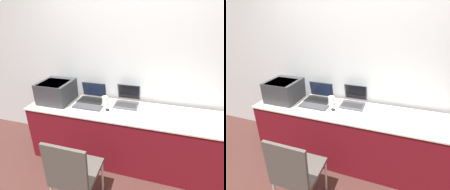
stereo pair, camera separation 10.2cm
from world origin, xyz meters
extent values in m
plane|color=#472823|center=(0.00, 0.00, 0.00)|extent=(14.00, 14.00, 0.00)
cube|color=silver|center=(0.00, 0.69, 1.30)|extent=(8.00, 0.05, 2.60)
cube|color=maroon|center=(0.00, 0.30, 0.38)|extent=(2.45, 0.60, 0.76)
cube|color=silver|center=(0.00, 0.30, 0.77)|extent=(2.47, 0.62, 0.02)
cube|color=#333338|center=(-0.94, 0.33, 0.92)|extent=(0.41, 0.44, 0.28)
cube|color=#51565B|center=(-0.94, 0.28, 1.04)|extent=(0.33, 0.33, 0.05)
cube|color=black|center=(-0.48, 0.44, 0.79)|extent=(0.35, 0.21, 0.02)
cube|color=black|center=(-0.48, 0.43, 0.80)|extent=(0.31, 0.12, 0.00)
cube|color=black|center=(-0.48, 0.57, 0.90)|extent=(0.35, 0.05, 0.21)
cube|color=#192342|center=(-0.48, 0.57, 0.90)|extent=(0.32, 0.04, 0.19)
cube|color=#4C4C51|center=(0.02, 0.43, 0.79)|extent=(0.31, 0.24, 0.02)
cube|color=#2D2D30|center=(0.02, 0.42, 0.80)|extent=(0.28, 0.13, 0.00)
cube|color=#4C4C51|center=(0.02, 0.60, 0.91)|extent=(0.31, 0.09, 0.23)
cube|color=black|center=(0.02, 0.59, 0.92)|extent=(0.28, 0.08, 0.21)
cube|color=#3D3D42|center=(-0.45, 0.25, 0.79)|extent=(0.38, 0.15, 0.02)
cylinder|color=white|center=(-0.26, 0.38, 0.84)|extent=(0.08, 0.08, 0.11)
cylinder|color=white|center=(-0.26, 0.38, 0.90)|extent=(0.08, 0.08, 0.01)
ellipsoid|color=black|center=(-0.18, 0.24, 0.79)|extent=(0.06, 0.04, 0.03)
cube|color=#4C4742|center=(-0.27, -0.46, 0.45)|extent=(0.41, 0.44, 0.04)
cube|color=#4C4742|center=(-0.27, -0.66, 0.69)|extent=(0.41, 0.03, 0.45)
cylinder|color=silver|center=(-0.46, -0.26, 0.21)|extent=(0.02, 0.02, 0.43)
cylinder|color=silver|center=(-0.09, -0.26, 0.21)|extent=(0.02, 0.02, 0.43)
camera|label=1|loc=(0.40, -1.60, 1.85)|focal=28.00mm
camera|label=2|loc=(0.50, -1.57, 1.85)|focal=28.00mm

